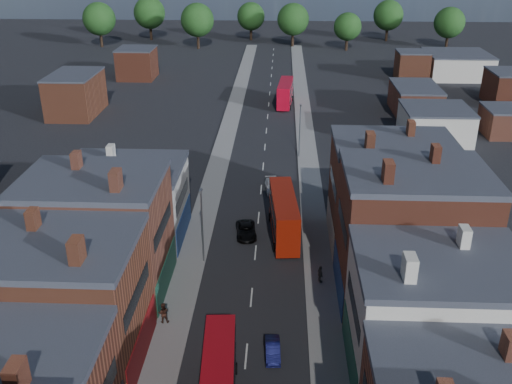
# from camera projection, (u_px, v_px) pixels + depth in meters

# --- Properties ---
(pavement_west) EXTENTS (3.00, 200.00, 0.12)m
(pavement_west) POSITION_uv_depth(u_px,v_px,m) (213.00, 182.00, 76.43)
(pavement_west) COLOR gray
(pavement_west) RESTS_ON ground
(pavement_east) EXTENTS (3.00, 200.00, 0.12)m
(pavement_east) POSITION_uv_depth(u_px,v_px,m) (310.00, 184.00, 75.89)
(pavement_east) COLOR gray
(pavement_east) RESTS_ON ground
(lamp_post_2) EXTENTS (0.25, 0.70, 8.12)m
(lamp_post_2) POSITION_uv_depth(u_px,v_px,m) (202.00, 221.00, 56.29)
(lamp_post_2) COLOR slate
(lamp_post_2) RESTS_ON ground
(lamp_post_3) EXTENTS (0.25, 0.70, 8.12)m
(lamp_post_3) POSITION_uv_depth(u_px,v_px,m) (300.00, 127.00, 83.07)
(lamp_post_3) COLOR slate
(lamp_post_3) RESTS_ON ground
(bus_0) EXTENTS (2.90, 9.80, 4.18)m
(bus_0) POSITION_uv_depth(u_px,v_px,m) (219.00, 380.00, 39.84)
(bus_0) COLOR #AA0911
(bus_0) RESTS_ON ground
(bus_1) EXTENTS (3.48, 11.11, 4.72)m
(bus_1) POSITION_uv_depth(u_px,v_px,m) (284.00, 215.00, 62.24)
(bus_1) COLOR #A71B09
(bus_1) RESTS_ON ground
(bus_2) EXTENTS (3.23, 10.59, 4.51)m
(bus_2) POSITION_uv_depth(u_px,v_px,m) (285.00, 93.00, 109.19)
(bus_2) COLOR #AF071B
(bus_2) RESTS_ON ground
(car_1) EXTENTS (1.33, 3.37, 1.09)m
(car_1) POSITION_uv_depth(u_px,v_px,m) (273.00, 350.00, 45.22)
(car_1) COLOR #131553
(car_1) RESTS_ON ground
(car_2) EXTENTS (2.63, 4.79, 1.27)m
(car_2) POSITION_uv_depth(u_px,v_px,m) (246.00, 230.00, 62.98)
(car_2) COLOR black
(car_2) RESTS_ON ground
(car_3) EXTENTS (2.32, 4.50, 1.25)m
(car_3) POSITION_uv_depth(u_px,v_px,m) (272.00, 186.00, 73.88)
(car_3) COLOR white
(car_3) RESTS_ON ground
(ped_1) EXTENTS (0.98, 0.61, 1.91)m
(ped_1) POSITION_uv_depth(u_px,v_px,m) (163.00, 313.00, 48.72)
(ped_1) COLOR #3E2319
(ped_1) RESTS_ON pavement_west
(ped_3) EXTENTS (0.79, 1.12, 1.75)m
(ped_3) POSITION_uv_depth(u_px,v_px,m) (320.00, 274.00, 54.33)
(ped_3) COLOR #56534A
(ped_3) RESTS_ON pavement_east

